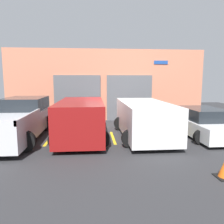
{
  "coord_description": "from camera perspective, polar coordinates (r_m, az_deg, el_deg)",
  "views": [
    {
      "loc": [
        -0.86,
        -10.94,
        2.54
      ],
      "look_at": [
        0.0,
        -0.9,
        1.1
      ],
      "focal_mm": 35.0,
      "sensor_mm": 36.0,
      "label": 1
    }
  ],
  "objects": [
    {
      "name": "sedan_white",
      "position": [
        11.0,
        22.68,
        -2.66
      ],
      "size": [
        2.15,
        4.35,
        1.28
      ],
      "color": "white",
      "rests_on": "ground"
    },
    {
      "name": "van_right",
      "position": [
        9.7,
        -8.05,
        -1.64
      ],
      "size": [
        2.35,
        4.66,
        1.68
      ],
      "color": "maroon",
      "rests_on": "ground"
    },
    {
      "name": "parking_stripe_right",
      "position": [
        10.53,
        15.74,
        -6.12
      ],
      "size": [
        0.12,
        2.2,
        0.01
      ],
      "primitive_type": "cube",
      "color": "gold",
      "rests_on": "ground"
    },
    {
      "name": "sedan_side",
      "position": [
        9.95,
        8.33,
        -1.61
      ],
      "size": [
        2.43,
        4.86,
        1.6
      ],
      "color": "white",
      "rests_on": "ground"
    },
    {
      "name": "parking_stripe_centre",
      "position": [
        9.91,
        0.25,
        -6.7
      ],
      "size": [
        0.12,
        2.2,
        0.01
      ],
      "primitive_type": "cube",
      "color": "gold",
      "rests_on": "ground"
    },
    {
      "name": "shophouse_building",
      "position": [
        14.26,
        -1.47,
        6.9
      ],
      "size": [
        12.62,
        0.68,
        4.53
      ],
      "color": "#D17A5B",
      "rests_on": "ground"
    },
    {
      "name": "pickup_truck",
      "position": [
        10.52,
        -23.42,
        -1.94
      ],
      "size": [
        2.53,
        5.52,
        1.73
      ],
      "color": "silver",
      "rests_on": "ground"
    },
    {
      "name": "ground_plane",
      "position": [
        11.27,
        -0.39,
        -4.9
      ],
      "size": [
        28.0,
        28.0,
        0.0
      ],
      "primitive_type": "plane",
      "color": "#2D2D30"
    },
    {
      "name": "parking_stripe_left",
      "position": [
        10.06,
        -16.01,
        -6.79
      ],
      "size": [
        0.12,
        2.2,
        0.01
      ],
      "primitive_type": "cube",
      "color": "gold",
      "rests_on": "ground"
    }
  ]
}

